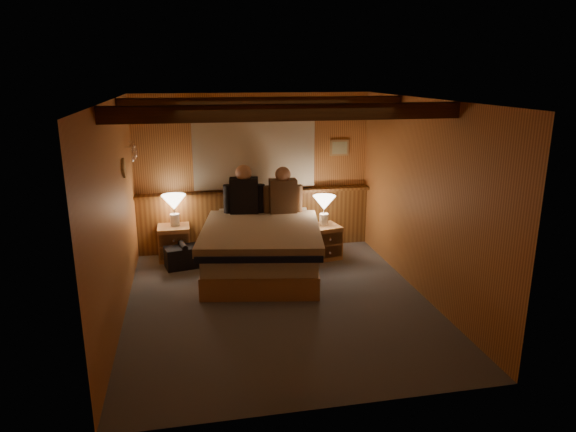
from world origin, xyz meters
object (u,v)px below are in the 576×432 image
object	(u,v)px
nightstand_right	(323,242)
lamp_left	(174,204)
lamp_right	(324,205)
bed	(262,248)
nightstand_left	(174,243)
person_left	(244,193)
person_right	(283,194)
duffel_bag	(184,256)

from	to	relation	value
nightstand_right	lamp_left	bearing A→B (deg)	157.02
lamp_left	lamp_right	world-z (taller)	lamp_left
bed	nightstand_left	world-z (taller)	bed
bed	lamp_right	size ratio (longest dim) A/B	5.09
lamp_right	person_left	world-z (taller)	person_left
nightstand_right	person_left	size ratio (longest dim) A/B	0.71
bed	person_right	size ratio (longest dim) A/B	3.15
lamp_left	person_left	size ratio (longest dim) A/B	0.62
nightstand_right	lamp_left	size ratio (longest dim) A/B	1.15
bed	nightstand_left	xyz separation A→B (m)	(-1.20, 0.78, -0.10)
nightstand_right	duffel_bag	xyz separation A→B (m)	(-2.06, 0.01, -0.09)
lamp_left	person_right	size ratio (longest dim) A/B	0.65
nightstand_left	person_left	size ratio (longest dim) A/B	0.68
lamp_left	lamp_right	size ratio (longest dim) A/B	1.05
lamp_right	person_left	xyz separation A→B (m)	(-1.15, 0.25, 0.17)
bed	nightstand_right	distance (m)	1.07
nightstand_right	duffel_bag	world-z (taller)	nightstand_right
bed	person_right	distance (m)	0.96
lamp_left	duffel_bag	world-z (taller)	lamp_left
lamp_left	duffel_bag	xyz separation A→B (m)	(0.10, -0.41, -0.67)
bed	nightstand_right	xyz separation A→B (m)	(0.99, 0.40, -0.11)
lamp_left	person_left	bearing A→B (deg)	-6.87
nightstand_left	nightstand_right	xyz separation A→B (m)	(2.18, -0.38, -0.00)
nightstand_left	duffel_bag	world-z (taller)	nightstand_left
lamp_right	person_right	size ratio (longest dim) A/B	0.62
nightstand_right	person_left	world-z (taller)	person_left
nightstand_left	lamp_left	bearing A→B (deg)	58.58
bed	person_left	bearing A→B (deg)	112.00
lamp_right	nightstand_left	bearing A→B (deg)	171.53
lamp_right	person_left	bearing A→B (deg)	167.83
lamp_left	duffel_bag	size ratio (longest dim) A/B	0.82
bed	lamp_left	bearing A→B (deg)	154.71
person_right	bed	bearing A→B (deg)	-121.77
nightstand_right	lamp_right	distance (m)	0.56
duffel_bag	nightstand_right	bearing A→B (deg)	-12.47
nightstand_left	nightstand_right	distance (m)	2.22
lamp_left	lamp_right	bearing A→B (deg)	-9.71
lamp_left	person_right	xyz separation A→B (m)	(1.59, -0.21, 0.14)
person_right	lamp_left	bearing A→B (deg)	174.71
lamp_left	lamp_right	xyz separation A→B (m)	(2.17, -0.37, -0.02)
nightstand_right	lamp_right	world-z (taller)	lamp_right
person_right	nightstand_right	bearing A→B (deg)	-18.43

